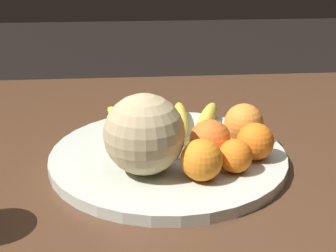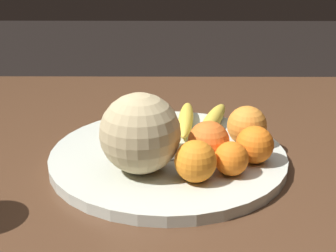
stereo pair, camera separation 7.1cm
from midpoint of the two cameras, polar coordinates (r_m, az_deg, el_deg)
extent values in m
cube|color=#4C301E|center=(0.92, 0.21, -3.73)|extent=(1.28, 1.01, 0.04)
cylinder|color=beige|center=(0.85, -2.39, -3.77)|extent=(0.43, 0.43, 0.02)
torus|color=navy|center=(0.85, -2.40, -3.54)|extent=(0.43, 0.43, 0.01)
sphere|color=tan|center=(0.75, -5.62, -1.05)|extent=(0.13, 0.13, 0.13)
sphere|color=brown|center=(0.86, -1.67, -1.58)|extent=(0.02, 0.02, 0.02)
ellipsoid|color=gold|center=(0.96, 2.67, 0.88)|extent=(0.09, 0.18, 0.03)
ellipsoid|color=gold|center=(0.95, -0.63, 0.85)|extent=(0.04, 0.19, 0.03)
ellipsoid|color=gold|center=(0.95, -3.95, 0.69)|extent=(0.06, 0.19, 0.03)
ellipsoid|color=gold|center=(0.94, -7.24, 0.40)|extent=(0.11, 0.19, 0.03)
sphere|color=orange|center=(0.77, 5.59, -3.70)|extent=(0.06, 0.06, 0.06)
sphere|color=orange|center=(0.88, 6.96, 0.33)|extent=(0.07, 0.07, 0.07)
sphere|color=orange|center=(0.81, 2.65, -1.78)|extent=(0.07, 0.07, 0.07)
sphere|color=orange|center=(0.74, 1.14, -4.22)|extent=(0.07, 0.07, 0.07)
sphere|color=orange|center=(0.82, 8.15, -1.92)|extent=(0.07, 0.07, 0.07)
cube|color=white|center=(0.84, -0.45, -3.37)|extent=(0.09, 0.06, 0.00)
camera|label=1|loc=(0.04, -92.46, -0.99)|focal=50.00mm
camera|label=2|loc=(0.04, 87.54, 0.99)|focal=50.00mm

